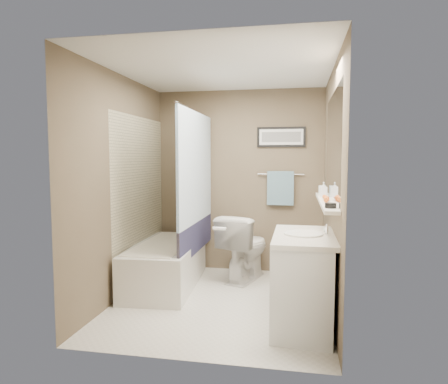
% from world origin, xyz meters
% --- Properties ---
extents(ground, '(2.50, 2.50, 0.00)m').
position_xyz_m(ground, '(0.00, 0.00, 0.00)').
color(ground, silver).
rests_on(ground, ground).
extents(ceiling, '(2.20, 2.50, 0.04)m').
position_xyz_m(ceiling, '(0.00, 0.00, 2.38)').
color(ceiling, silver).
rests_on(ceiling, wall_back).
extents(wall_back, '(2.20, 0.04, 2.40)m').
position_xyz_m(wall_back, '(0.00, 1.23, 1.20)').
color(wall_back, brown).
rests_on(wall_back, ground).
extents(wall_front, '(2.20, 0.04, 2.40)m').
position_xyz_m(wall_front, '(0.00, -1.23, 1.20)').
color(wall_front, brown).
rests_on(wall_front, ground).
extents(wall_left, '(0.04, 2.50, 2.40)m').
position_xyz_m(wall_left, '(-1.08, 0.00, 1.20)').
color(wall_left, brown).
rests_on(wall_left, ground).
extents(wall_right, '(0.04, 2.50, 2.40)m').
position_xyz_m(wall_right, '(1.08, 0.00, 1.20)').
color(wall_right, brown).
rests_on(wall_right, ground).
extents(tile_surround, '(0.02, 1.55, 2.00)m').
position_xyz_m(tile_surround, '(-1.09, 0.50, 1.00)').
color(tile_surround, '#B7AC8A').
rests_on(tile_surround, wall_left).
extents(curtain_rod, '(0.02, 1.55, 0.02)m').
position_xyz_m(curtain_rod, '(-0.40, 0.50, 2.05)').
color(curtain_rod, silver).
rests_on(curtain_rod, wall_left).
extents(curtain_upper, '(0.03, 1.45, 1.28)m').
position_xyz_m(curtain_upper, '(-0.40, 0.50, 1.40)').
color(curtain_upper, white).
rests_on(curtain_upper, curtain_rod).
extents(curtain_lower, '(0.03, 1.45, 0.36)m').
position_xyz_m(curtain_lower, '(-0.40, 0.50, 0.58)').
color(curtain_lower, '#252443').
rests_on(curtain_lower, curtain_rod).
extents(mirror, '(0.02, 1.60, 1.00)m').
position_xyz_m(mirror, '(1.09, -0.15, 1.62)').
color(mirror, silver).
rests_on(mirror, wall_right).
extents(shelf, '(0.12, 1.60, 0.03)m').
position_xyz_m(shelf, '(1.04, -0.15, 1.10)').
color(shelf, silver).
rests_on(shelf, wall_right).
extents(towel_bar, '(0.60, 0.02, 0.02)m').
position_xyz_m(towel_bar, '(0.55, 1.22, 1.30)').
color(towel_bar, silver).
rests_on(towel_bar, wall_back).
extents(towel, '(0.34, 0.05, 0.44)m').
position_xyz_m(towel, '(0.55, 1.20, 1.12)').
color(towel, '#84B0C1').
rests_on(towel, towel_bar).
extents(art_frame, '(0.62, 0.02, 0.26)m').
position_xyz_m(art_frame, '(0.55, 1.23, 1.78)').
color(art_frame, black).
rests_on(art_frame, wall_back).
extents(art_mat, '(0.56, 0.00, 0.20)m').
position_xyz_m(art_mat, '(0.55, 1.22, 1.78)').
color(art_mat, white).
rests_on(art_mat, art_frame).
extents(art_image, '(0.50, 0.00, 0.13)m').
position_xyz_m(art_image, '(0.55, 1.22, 1.78)').
color(art_image, '#595959').
rests_on(art_image, art_mat).
extents(door, '(0.80, 0.02, 2.00)m').
position_xyz_m(door, '(0.55, -1.24, 1.00)').
color(door, silver).
rests_on(door, wall_front).
extents(door_handle, '(0.10, 0.02, 0.02)m').
position_xyz_m(door_handle, '(0.22, -1.19, 1.00)').
color(door_handle, silver).
rests_on(door_handle, door).
extents(bathtub, '(0.80, 1.54, 0.50)m').
position_xyz_m(bathtub, '(-0.75, 0.41, 0.25)').
color(bathtub, silver).
rests_on(bathtub, ground).
extents(tub_rim, '(0.56, 1.36, 0.02)m').
position_xyz_m(tub_rim, '(-0.75, 0.41, 0.50)').
color(tub_rim, silver).
rests_on(tub_rim, bathtub).
extents(toilet, '(0.67, 0.90, 0.82)m').
position_xyz_m(toilet, '(0.13, 0.83, 0.41)').
color(toilet, white).
rests_on(toilet, ground).
extents(vanity, '(0.57, 0.94, 0.80)m').
position_xyz_m(vanity, '(0.85, -0.47, 0.40)').
color(vanity, silver).
rests_on(vanity, ground).
extents(countertop, '(0.54, 0.96, 0.04)m').
position_xyz_m(countertop, '(0.84, -0.47, 0.82)').
color(countertop, beige).
rests_on(countertop, vanity).
extents(sink_basin, '(0.34, 0.34, 0.01)m').
position_xyz_m(sink_basin, '(0.83, -0.47, 0.85)').
color(sink_basin, white).
rests_on(sink_basin, countertop).
extents(faucet_spout, '(0.02, 0.02, 0.10)m').
position_xyz_m(faucet_spout, '(1.03, -0.47, 0.89)').
color(faucet_spout, white).
rests_on(faucet_spout, countertop).
extents(faucet_knob, '(0.05, 0.05, 0.05)m').
position_xyz_m(faucet_knob, '(1.03, -0.37, 0.87)').
color(faucet_knob, white).
rests_on(faucet_knob, countertop).
extents(candle_bowl_near, '(0.09, 0.09, 0.04)m').
position_xyz_m(candle_bowl_near, '(1.04, -0.75, 1.14)').
color(candle_bowl_near, black).
rests_on(candle_bowl_near, shelf).
extents(hair_brush_front, '(0.06, 0.22, 0.04)m').
position_xyz_m(hair_brush_front, '(1.04, -0.25, 1.14)').
color(hair_brush_front, '#C1571B').
rests_on(hair_brush_front, shelf).
extents(hair_brush_back, '(0.05, 0.22, 0.04)m').
position_xyz_m(hair_brush_back, '(1.04, -0.15, 1.14)').
color(hair_brush_back, '#C5521B').
rests_on(hair_brush_back, shelf).
extents(pink_comb, '(0.04, 0.16, 0.01)m').
position_xyz_m(pink_comb, '(1.04, 0.06, 1.12)').
color(pink_comb, '#CC7C9B').
rests_on(pink_comb, shelf).
extents(glass_jar, '(0.08, 0.08, 0.10)m').
position_xyz_m(glass_jar, '(1.04, 0.42, 1.17)').
color(glass_jar, silver).
rests_on(glass_jar, shelf).
extents(soap_bottle, '(0.07, 0.07, 0.15)m').
position_xyz_m(soap_bottle, '(1.04, 0.20, 1.19)').
color(soap_bottle, '#999999').
rests_on(soap_bottle, shelf).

